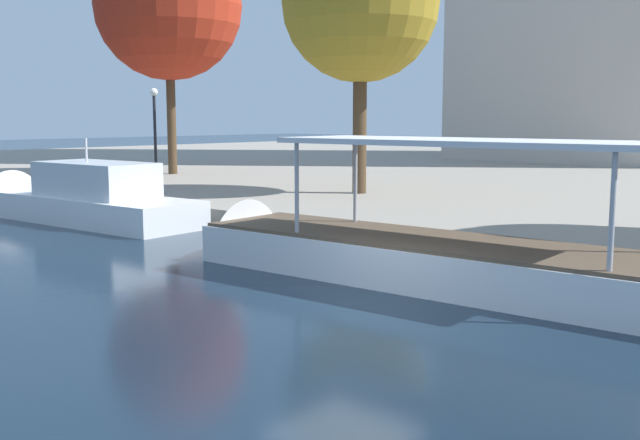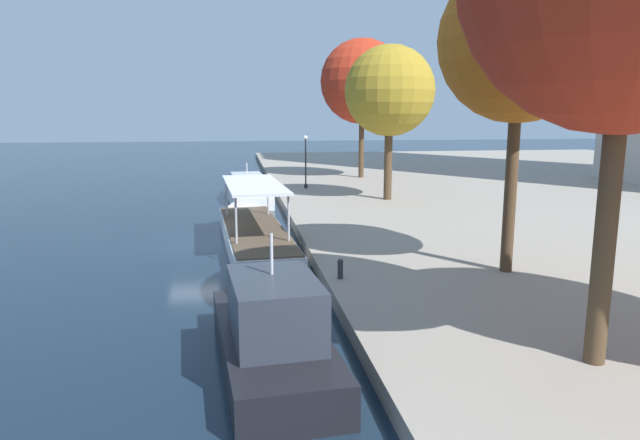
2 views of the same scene
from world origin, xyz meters
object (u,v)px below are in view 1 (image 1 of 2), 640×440
at_px(tour_boat_1, 419,266).
at_px(tree_3, 172,7).
at_px(motor_yacht_0, 73,203).
at_px(tree_2, 358,7).
at_px(lamp_post, 155,136).

xyz_separation_m(tour_boat_1, tree_3, (-23.61, 11.05, 9.01)).
relative_size(motor_yacht_0, tree_2, 1.03).
bearing_deg(motor_yacht_0, tree_2, -121.55).
xyz_separation_m(motor_yacht_0, lamp_post, (-1.81, 4.83, 2.24)).
height_order(motor_yacht_0, lamp_post, lamp_post).
height_order(tour_boat_1, lamp_post, lamp_post).
bearing_deg(lamp_post, tour_boat_1, -16.13).
bearing_deg(tree_3, lamp_post, -41.68).
distance_m(tree_2, tree_3, 13.89).
relative_size(motor_yacht_0, lamp_post, 2.58).
xyz_separation_m(motor_yacht_0, tree_2, (4.93, 9.77, 7.32)).
xyz_separation_m(tree_2, tree_3, (-13.76, 1.31, 1.43)).
distance_m(lamp_post, tree_3, 11.43).
relative_size(lamp_post, tree_3, 0.33).
height_order(motor_yacht_0, tour_boat_1, tour_boat_1).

